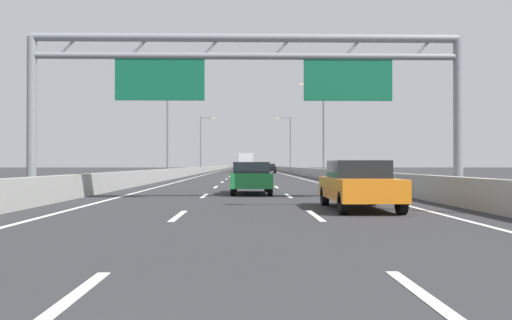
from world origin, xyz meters
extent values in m
plane|color=#2D2D30|center=(0.00, 100.00, 0.00)|extent=(260.00, 260.00, 0.00)
cube|color=white|center=(-1.80, 3.50, 0.01)|extent=(0.16, 3.00, 0.01)
cube|color=white|center=(-1.80, 12.50, 0.01)|extent=(0.16, 3.00, 0.01)
cube|color=white|center=(-1.80, 21.50, 0.01)|extent=(0.16, 3.00, 0.01)
cube|color=white|center=(-1.80, 30.50, 0.01)|extent=(0.16, 3.00, 0.01)
cube|color=white|center=(-1.80, 39.50, 0.01)|extent=(0.16, 3.00, 0.01)
cube|color=white|center=(-1.80, 48.50, 0.01)|extent=(0.16, 3.00, 0.01)
cube|color=white|center=(-1.80, 57.50, 0.01)|extent=(0.16, 3.00, 0.01)
cube|color=white|center=(-1.80, 66.50, 0.01)|extent=(0.16, 3.00, 0.01)
cube|color=white|center=(-1.80, 75.50, 0.01)|extent=(0.16, 3.00, 0.01)
cube|color=white|center=(-1.80, 84.50, 0.01)|extent=(0.16, 3.00, 0.01)
cube|color=white|center=(-1.80, 93.50, 0.01)|extent=(0.16, 3.00, 0.01)
cube|color=white|center=(-1.80, 102.50, 0.01)|extent=(0.16, 3.00, 0.01)
cube|color=white|center=(-1.80, 111.50, 0.01)|extent=(0.16, 3.00, 0.01)
cube|color=white|center=(-1.80, 120.50, 0.01)|extent=(0.16, 3.00, 0.01)
cube|color=white|center=(-1.80, 129.50, 0.01)|extent=(0.16, 3.00, 0.01)
cube|color=white|center=(-1.80, 138.50, 0.01)|extent=(0.16, 3.00, 0.01)
cube|color=white|center=(-1.80, 147.50, 0.01)|extent=(0.16, 3.00, 0.01)
cube|color=white|center=(-1.80, 156.50, 0.01)|extent=(0.16, 3.00, 0.01)
cube|color=white|center=(1.80, 3.50, 0.01)|extent=(0.16, 3.00, 0.01)
cube|color=white|center=(1.80, 12.50, 0.01)|extent=(0.16, 3.00, 0.01)
cube|color=white|center=(1.80, 21.50, 0.01)|extent=(0.16, 3.00, 0.01)
cube|color=white|center=(1.80, 30.50, 0.01)|extent=(0.16, 3.00, 0.01)
cube|color=white|center=(1.80, 39.50, 0.01)|extent=(0.16, 3.00, 0.01)
cube|color=white|center=(1.80, 48.50, 0.01)|extent=(0.16, 3.00, 0.01)
cube|color=white|center=(1.80, 57.50, 0.01)|extent=(0.16, 3.00, 0.01)
cube|color=white|center=(1.80, 66.50, 0.01)|extent=(0.16, 3.00, 0.01)
cube|color=white|center=(1.80, 75.50, 0.01)|extent=(0.16, 3.00, 0.01)
cube|color=white|center=(1.80, 84.50, 0.01)|extent=(0.16, 3.00, 0.01)
cube|color=white|center=(1.80, 93.50, 0.01)|extent=(0.16, 3.00, 0.01)
cube|color=white|center=(1.80, 102.50, 0.01)|extent=(0.16, 3.00, 0.01)
cube|color=white|center=(1.80, 111.50, 0.01)|extent=(0.16, 3.00, 0.01)
cube|color=white|center=(1.80, 120.50, 0.01)|extent=(0.16, 3.00, 0.01)
cube|color=white|center=(1.80, 129.50, 0.01)|extent=(0.16, 3.00, 0.01)
cube|color=white|center=(1.80, 138.50, 0.01)|extent=(0.16, 3.00, 0.01)
cube|color=white|center=(1.80, 147.50, 0.01)|extent=(0.16, 3.00, 0.01)
cube|color=white|center=(1.80, 156.50, 0.01)|extent=(0.16, 3.00, 0.01)
cube|color=white|center=(-5.25, 88.00, 0.01)|extent=(0.16, 176.00, 0.01)
cube|color=white|center=(5.25, 88.00, 0.01)|extent=(0.16, 176.00, 0.01)
cube|color=#9E9E99|center=(-6.90, 110.00, 0.47)|extent=(0.45, 220.00, 0.95)
cube|color=#9E9E99|center=(6.90, 110.00, 0.47)|extent=(0.45, 220.00, 0.95)
cylinder|color=gray|center=(-8.16, 18.99, 3.10)|extent=(0.36, 0.36, 6.20)
cylinder|color=gray|center=(8.16, 18.99, 3.10)|extent=(0.36, 0.36, 6.20)
cylinder|color=gray|center=(0.00, 18.99, 6.20)|extent=(16.32, 0.32, 0.32)
cylinder|color=gray|center=(0.00, 18.99, 5.50)|extent=(16.32, 0.26, 0.26)
cylinder|color=gray|center=(-6.80, 18.99, 5.85)|extent=(0.74, 0.10, 0.74)
cylinder|color=gray|center=(-4.08, 18.99, 5.85)|extent=(0.74, 0.10, 0.74)
cylinder|color=gray|center=(-1.36, 18.99, 5.85)|extent=(0.74, 0.10, 0.74)
cylinder|color=gray|center=(1.36, 18.99, 5.85)|extent=(0.74, 0.10, 0.74)
cylinder|color=gray|center=(4.08, 18.99, 5.85)|extent=(0.74, 0.10, 0.74)
cylinder|color=gray|center=(6.80, 18.99, 5.85)|extent=(0.74, 0.10, 0.74)
cube|color=#0F5B3D|center=(-3.31, 18.99, 4.60)|extent=(3.40, 0.12, 1.60)
cube|color=#0F5B3D|center=(3.90, 18.99, 4.60)|extent=(3.40, 0.12, 1.60)
cylinder|color=slate|center=(-7.70, 51.86, 4.75)|extent=(0.20, 0.20, 9.50)
cylinder|color=slate|center=(-6.60, 51.86, 9.35)|extent=(2.20, 0.12, 0.12)
cube|color=#F2EAC6|center=(-5.50, 51.86, 9.25)|extent=(0.56, 0.28, 0.20)
cylinder|color=slate|center=(7.70, 51.86, 4.75)|extent=(0.20, 0.20, 9.50)
cylinder|color=slate|center=(6.60, 51.86, 9.35)|extent=(2.20, 0.12, 0.12)
cube|color=#F2EAC6|center=(5.50, 51.86, 9.25)|extent=(0.56, 0.28, 0.20)
cylinder|color=slate|center=(-7.70, 91.62, 4.75)|extent=(0.20, 0.20, 9.50)
cylinder|color=slate|center=(-6.60, 91.62, 9.35)|extent=(2.20, 0.12, 0.12)
cube|color=#F2EAC6|center=(-5.50, 91.62, 9.25)|extent=(0.56, 0.28, 0.20)
cylinder|color=slate|center=(7.70, 91.62, 4.75)|extent=(0.20, 0.20, 9.50)
cylinder|color=slate|center=(6.60, 91.62, 9.35)|extent=(2.20, 0.12, 0.12)
cube|color=#F2EAC6|center=(5.50, 91.62, 9.25)|extent=(0.56, 0.28, 0.20)
cube|color=#2347AD|center=(0.06, 118.02, 0.65)|extent=(1.83, 4.47, 0.66)
cube|color=black|center=(0.06, 118.38, 1.25)|extent=(1.61, 1.86, 0.54)
cylinder|color=black|center=(-0.74, 119.71, 0.32)|extent=(0.22, 0.64, 0.64)
cylinder|color=black|center=(0.87, 119.71, 0.32)|extent=(0.22, 0.64, 0.64)
cylinder|color=black|center=(-0.74, 116.34, 0.32)|extent=(0.22, 0.64, 0.64)
cylinder|color=black|center=(0.87, 116.34, 0.32)|extent=(0.22, 0.64, 0.64)
cube|color=#A8ADB2|center=(3.82, 110.41, 0.67)|extent=(1.89, 4.65, 0.70)
cube|color=black|center=(3.82, 109.89, 1.26)|extent=(1.67, 1.98, 0.48)
cylinder|color=black|center=(2.99, 112.18, 0.32)|extent=(0.22, 0.64, 0.64)
cylinder|color=black|center=(4.66, 112.18, 0.32)|extent=(0.22, 0.64, 0.64)
cylinder|color=black|center=(2.99, 108.63, 0.32)|extent=(0.22, 0.64, 0.64)
cylinder|color=black|center=(4.66, 108.63, 0.32)|extent=(0.22, 0.64, 0.64)
cube|color=#1E7A38|center=(0.22, 23.27, 0.65)|extent=(1.80, 4.63, 0.65)
cube|color=black|center=(0.22, 22.57, 1.22)|extent=(1.59, 1.86, 0.48)
cylinder|color=black|center=(-0.57, 25.03, 0.32)|extent=(0.22, 0.64, 0.64)
cylinder|color=black|center=(1.01, 25.03, 0.32)|extent=(0.22, 0.64, 0.64)
cylinder|color=black|center=(-0.57, 21.50, 0.32)|extent=(0.22, 0.64, 0.64)
cylinder|color=black|center=(1.01, 21.50, 0.32)|extent=(0.22, 0.64, 0.64)
cube|color=black|center=(3.64, 81.20, 0.64)|extent=(1.86, 4.38, 0.65)
cube|color=black|center=(3.64, 81.37, 1.20)|extent=(1.64, 1.76, 0.47)
cylinder|color=black|center=(2.82, 82.84, 0.32)|extent=(0.22, 0.64, 0.64)
cylinder|color=black|center=(4.46, 82.84, 0.32)|extent=(0.22, 0.64, 0.64)
cylinder|color=black|center=(2.82, 79.56, 0.32)|extent=(0.22, 0.64, 0.64)
cylinder|color=black|center=(4.46, 79.56, 0.32)|extent=(0.22, 0.64, 0.64)
cube|color=orange|center=(3.38, 14.48, 0.64)|extent=(1.80, 4.47, 0.63)
cube|color=black|center=(3.38, 14.68, 1.21)|extent=(1.59, 2.14, 0.52)
cylinder|color=black|center=(2.59, 16.17, 0.32)|extent=(0.22, 0.64, 0.64)
cylinder|color=black|center=(4.17, 16.17, 0.32)|extent=(0.22, 0.64, 0.64)
cylinder|color=black|center=(2.59, 12.80, 0.32)|extent=(0.22, 0.64, 0.64)
cylinder|color=black|center=(4.17, 12.80, 0.32)|extent=(0.22, 0.64, 0.64)
cube|color=#194799|center=(0.05, 93.87, 1.42)|extent=(2.37, 2.51, 1.88)
cube|color=silver|center=(0.05, 89.28, 1.84)|extent=(2.37, 6.26, 2.71)
cylinder|color=black|center=(-1.00, 94.22, 0.48)|extent=(0.28, 0.96, 0.96)
cylinder|color=black|center=(1.10, 94.22, 0.48)|extent=(0.28, 0.96, 0.96)
cylinder|color=black|center=(-1.00, 87.56, 0.48)|extent=(0.28, 0.96, 0.96)
cylinder|color=black|center=(1.10, 87.56, 0.48)|extent=(0.28, 0.96, 0.96)
camera|label=1|loc=(-0.04, -1.82, 1.36)|focal=38.24mm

